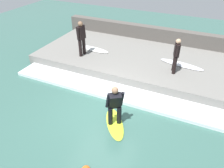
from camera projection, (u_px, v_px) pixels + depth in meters
name	position (u px, v px, depth m)	size (l,w,h in m)	color
ground_plane	(103.00, 111.00, 8.20)	(28.00, 28.00, 0.00)	#386056
concrete_ledge	(137.00, 61.00, 11.08)	(4.40, 10.13, 0.50)	slate
back_wall	(151.00, 37.00, 12.73)	(0.50, 10.63, 1.26)	#544F49
wave_foam_crest	(116.00, 92.00, 9.08)	(1.11, 9.62, 0.14)	silver
surfboard_riding	(115.00, 124.00, 7.59)	(1.64, 1.35, 0.06)	#BFE02D
surfer_riding	(115.00, 104.00, 7.12)	(0.56, 0.56, 1.50)	black
surfer_waiting_near	(176.00, 54.00, 9.15)	(0.50, 0.29, 1.54)	black
surfboard_waiting_near	(181.00, 64.00, 10.14)	(0.80, 2.08, 0.06)	silver
surfer_waiting_far	(81.00, 37.00, 10.54)	(0.59, 0.30, 1.71)	black
surfboard_waiting_far	(94.00, 49.00, 11.57)	(0.71, 1.82, 0.06)	white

